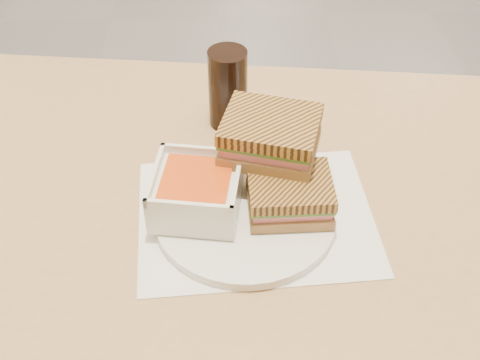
{
  "coord_description": "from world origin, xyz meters",
  "views": [
    {
      "loc": [
        -0.02,
        -2.63,
        1.41
      ],
      "look_at": [
        0.01,
        -2.0,
        0.82
      ],
      "focal_mm": 46.41,
      "sensor_mm": 36.0,
      "label": 1
    }
  ],
  "objects_px": {
    "main_table": "(164,235)",
    "panini_lower": "(290,195)",
    "soup_bowl": "(197,192)",
    "cola_glass": "(228,89)",
    "plate": "(245,215)"
  },
  "relations": [
    {
      "from": "soup_bowl",
      "to": "main_table",
      "type": "bearing_deg",
      "value": 133.28
    },
    {
      "from": "soup_bowl",
      "to": "panini_lower",
      "type": "bearing_deg",
      "value": -3.64
    },
    {
      "from": "panini_lower",
      "to": "cola_glass",
      "type": "bearing_deg",
      "value": 109.22
    },
    {
      "from": "plate",
      "to": "soup_bowl",
      "type": "xyz_separation_m",
      "value": [
        -0.07,
        0.01,
        0.04
      ]
    },
    {
      "from": "plate",
      "to": "soup_bowl",
      "type": "height_order",
      "value": "soup_bowl"
    },
    {
      "from": "plate",
      "to": "panini_lower",
      "type": "xyz_separation_m",
      "value": [
        0.06,
        0.0,
        0.03
      ]
    },
    {
      "from": "soup_bowl",
      "to": "cola_glass",
      "type": "xyz_separation_m",
      "value": [
        0.05,
        0.22,
        0.02
      ]
    },
    {
      "from": "soup_bowl",
      "to": "plate",
      "type": "bearing_deg",
      "value": -10.15
    },
    {
      "from": "main_table",
      "to": "panini_lower",
      "type": "distance_m",
      "value": 0.26
    },
    {
      "from": "main_table",
      "to": "cola_glass",
      "type": "bearing_deg",
      "value": 53.75
    },
    {
      "from": "main_table",
      "to": "plate",
      "type": "bearing_deg",
      "value": -30.87
    },
    {
      "from": "main_table",
      "to": "soup_bowl",
      "type": "distance_m",
      "value": 0.18
    },
    {
      "from": "panini_lower",
      "to": "cola_glass",
      "type": "height_order",
      "value": "cola_glass"
    },
    {
      "from": "soup_bowl",
      "to": "cola_glass",
      "type": "bearing_deg",
      "value": 76.77
    },
    {
      "from": "main_table",
      "to": "cola_glass",
      "type": "distance_m",
      "value": 0.27
    }
  ]
}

